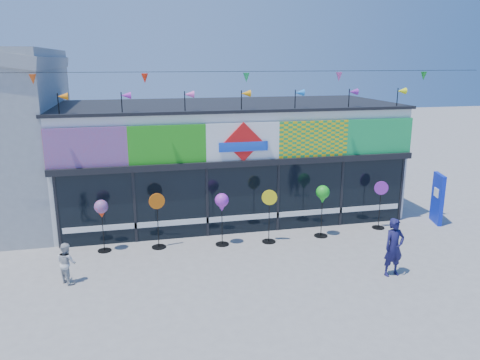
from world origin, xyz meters
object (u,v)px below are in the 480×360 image
object	(u,v)px
adult_man	(394,247)
child	(67,263)
spinner_0	(101,210)
blue_sign	(438,198)
spinner_5	(380,204)
spinner_4	(323,196)
spinner_1	(158,219)
spinner_3	(269,215)
spinner_2	(222,204)

from	to	relation	value
adult_man	child	world-z (taller)	adult_man
spinner_0	adult_man	world-z (taller)	spinner_0
blue_sign	child	xyz separation A→B (m)	(-12.22, -1.96, -0.35)
spinner_5	child	world-z (taller)	spinner_5
spinner_4	blue_sign	bearing A→B (deg)	4.52
spinner_1	blue_sign	bearing A→B (deg)	0.78
spinner_1	spinner_3	distance (m)	3.46
spinner_1	spinner_5	distance (m)	7.50
blue_sign	spinner_4	bearing A→B (deg)	-160.16
spinner_1	spinner_4	world-z (taller)	spinner_1
spinner_0	spinner_4	xyz separation A→B (m)	(6.89, -0.32, 0.09)
child	spinner_4	bearing A→B (deg)	-117.48
spinner_0	adult_man	size ratio (longest dim) A/B	1.02
blue_sign	spinner_2	xyz separation A→B (m)	(-7.82, -0.35, 0.45)
blue_sign	spinner_0	distance (m)	11.41
spinner_1	child	world-z (taller)	spinner_1
spinner_5	blue_sign	bearing A→B (deg)	2.01
spinner_3	blue_sign	bearing A→B (deg)	4.13
spinner_3	spinner_5	distance (m)	4.07
spinner_2	spinner_3	xyz separation A→B (m)	(1.49, -0.11, -0.43)
spinner_1	spinner_0	bearing A→B (deg)	176.81
spinner_1	spinner_3	bearing A→B (deg)	-5.38
spinner_2	child	size ratio (longest dim) A/B	1.54
spinner_0	spinner_4	bearing A→B (deg)	-2.62
spinner_3	spinner_4	xyz separation A→B (m)	(1.82, 0.10, 0.47)
spinner_2	child	distance (m)	4.76
spinner_4	adult_man	xyz separation A→B (m)	(0.76, -3.10, -0.59)
spinner_2	spinner_5	bearing A→B (deg)	2.78
spinner_4	spinner_5	world-z (taller)	spinner_4
blue_sign	spinner_1	distance (m)	9.77
adult_man	spinner_2	bearing A→B (deg)	137.59
spinner_0	child	distance (m)	2.22
blue_sign	spinner_0	world-z (taller)	blue_sign
spinner_2	spinner_5	size ratio (longest dim) A/B	1.00
spinner_0	spinner_5	size ratio (longest dim) A/B	0.97
spinner_3	spinner_5	world-z (taller)	spinner_3
spinner_0	spinner_3	distance (m)	5.11
spinner_4	child	xyz separation A→B (m)	(-7.71, -1.60, -0.84)
spinner_5	child	distance (m)	10.13
spinner_2	spinner_3	world-z (taller)	spinner_3
spinner_0	spinner_2	bearing A→B (deg)	-4.89
blue_sign	spinner_3	distance (m)	6.34
blue_sign	adult_man	bearing A→B (deg)	-121.97
spinner_4	adult_man	distance (m)	3.25
adult_man	child	bearing A→B (deg)	164.95
adult_man	child	distance (m)	8.61
spinner_2	spinner_1	bearing A→B (deg)	173.69
spinner_4	spinner_5	size ratio (longest dim) A/B	1.04
adult_man	blue_sign	bearing A→B (deg)	37.70
spinner_1	spinner_5	bearing A→B (deg)	0.40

